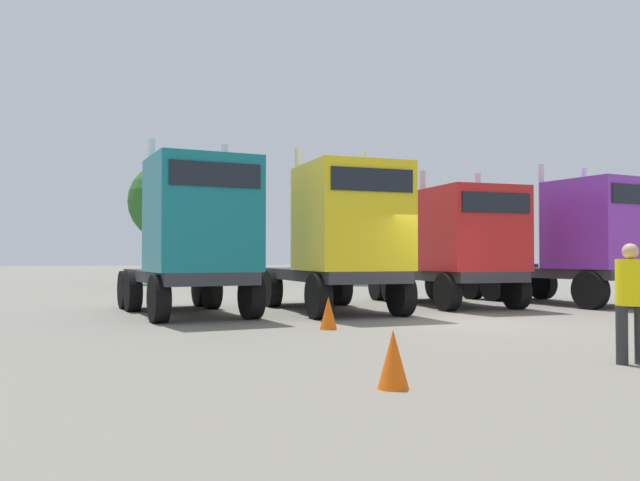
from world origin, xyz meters
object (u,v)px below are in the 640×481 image
at_px(visitor_in_hivis, 631,294).
at_px(traffic_cone_far, 328,313).
at_px(semi_truck_purple, 583,241).
at_px(semi_truck_red, 462,246).
at_px(semi_truck_yellow, 342,237).
at_px(traffic_cone_mid, 393,359).
at_px(semi_truck_teal, 196,236).

xyz_separation_m(visitor_in_hivis, traffic_cone_far, (-2.61, 5.42, -0.63)).
bearing_deg(semi_truck_purple, semi_truck_red, -106.62).
distance_m(semi_truck_yellow, semi_truck_red, 4.21).
bearing_deg(traffic_cone_mid, semi_truck_teal, 96.23).
height_order(semi_truck_red, traffic_cone_mid, semi_truck_red).
xyz_separation_m(semi_truck_red, traffic_cone_mid, (-6.85, -10.30, -1.47)).
xyz_separation_m(visitor_in_hivis, traffic_cone_mid, (-3.84, -0.53, -0.64)).
xyz_separation_m(semi_truck_teal, traffic_cone_far, (2.27, -3.55, -1.66)).
height_order(semi_truck_yellow, traffic_cone_mid, semi_truck_yellow).
bearing_deg(semi_truck_red, semi_truck_teal, -84.74).
bearing_deg(traffic_cone_far, visitor_in_hivis, -64.24).
distance_m(semi_truck_red, visitor_in_hivis, 10.26).
bearing_deg(visitor_in_hivis, traffic_cone_far, -143.83).
relative_size(visitor_in_hivis, traffic_cone_mid, 2.51).
height_order(semi_truck_yellow, traffic_cone_far, semi_truck_yellow).
xyz_separation_m(semi_truck_purple, traffic_cone_mid, (-10.78, -9.81, -1.64)).
height_order(visitor_in_hivis, traffic_cone_mid, visitor_in_hivis).
relative_size(semi_truck_yellow, traffic_cone_far, 9.64).
bearing_deg(traffic_cone_far, semi_truck_teal, 122.52).
xyz_separation_m(semi_truck_yellow, traffic_cone_far, (-1.52, -3.40, -1.68)).
relative_size(semi_truck_purple, visitor_in_hivis, 3.92).
xyz_separation_m(semi_truck_red, visitor_in_hivis, (-3.01, -9.77, -0.83)).
xyz_separation_m(semi_truck_teal, semi_truck_purple, (11.82, 0.31, -0.03)).
distance_m(semi_truck_teal, semi_truck_red, 7.93).
relative_size(semi_truck_purple, traffic_cone_far, 9.75).
relative_size(semi_truck_teal, visitor_in_hivis, 3.59).
distance_m(visitor_in_hivis, traffic_cone_far, 6.05).
xyz_separation_m(semi_truck_red, traffic_cone_far, (-5.62, -4.35, -1.47)).
bearing_deg(semi_truck_teal, semi_truck_purple, 83.83).
bearing_deg(semi_truck_teal, traffic_cone_mid, -1.44).
xyz_separation_m(semi_truck_yellow, traffic_cone_mid, (-2.75, -9.35, -1.68)).
bearing_deg(semi_truck_purple, traffic_cone_mid, -57.24).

